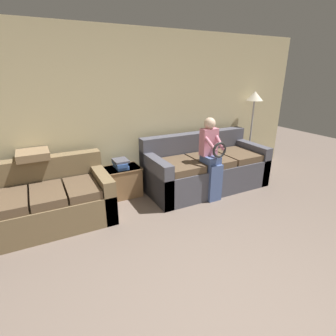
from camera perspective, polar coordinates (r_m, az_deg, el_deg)
wall_back at (r=4.25m, az=-12.32°, el=11.13°), size 7.50×0.06×2.55m
couch_main at (r=4.58m, az=8.03°, el=-0.15°), size 2.07×0.94×0.90m
couch_side at (r=3.84m, az=-24.54°, el=-6.65°), size 1.58×0.92×0.82m
child_left_seated at (r=4.06m, az=9.47°, el=2.78°), size 0.27×0.37×1.28m
side_shelf at (r=4.30m, az=-10.04°, el=-2.89°), size 0.60×0.41×0.48m
book_stack at (r=4.18m, az=-10.31°, el=0.91°), size 0.22×0.31×0.14m
floor_lamp at (r=5.43m, az=18.18°, el=12.81°), size 0.31×0.31×1.56m
throw_pillow at (r=3.94m, az=-27.33°, el=2.61°), size 0.40×0.40×0.10m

